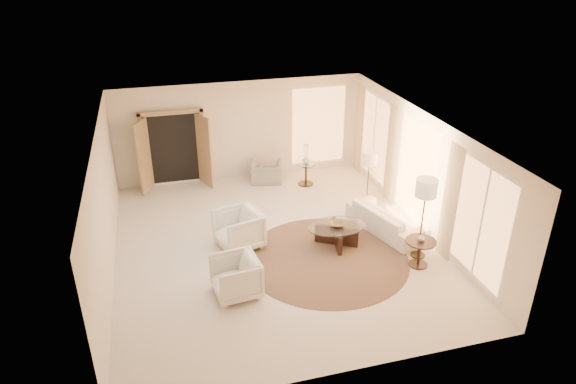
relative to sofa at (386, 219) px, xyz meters
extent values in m
cube|color=beige|center=(-2.68, 0.06, -0.31)|extent=(7.00, 8.00, 0.02)
cube|color=white|center=(-2.68, 0.06, 2.50)|extent=(7.00, 8.00, 0.02)
cube|color=beige|center=(-2.68, 4.06, 1.10)|extent=(7.00, 0.04, 2.80)
cube|color=beige|center=(-2.68, -3.94, 1.10)|extent=(7.00, 0.04, 2.80)
cube|color=beige|center=(-6.18, 0.06, 1.10)|extent=(0.04, 8.00, 2.80)
cube|color=beige|center=(0.82, 0.06, 1.10)|extent=(0.04, 8.00, 2.80)
cube|color=tan|center=(-4.58, 3.95, 0.78)|extent=(1.80, 0.12, 2.16)
cube|color=tan|center=(-5.38, 3.68, 0.73)|extent=(0.35, 0.66, 2.00)
cube|color=tan|center=(-3.78, 3.68, 0.73)|extent=(0.35, 0.66, 2.00)
cylinder|color=#3A2419|center=(-1.74, -0.77, -0.30)|extent=(4.21, 4.21, 0.01)
imported|color=white|center=(0.00, 0.00, 0.00)|extent=(1.38, 2.22, 0.61)
imported|color=white|center=(-3.48, 0.25, 0.17)|extent=(1.08, 1.12, 0.95)
imported|color=white|center=(-3.85, -1.48, 0.13)|extent=(0.89, 0.94, 0.87)
imported|color=gray|center=(-2.10, 3.46, 0.09)|extent=(1.01, 0.78, 0.79)
cube|color=black|center=(-1.34, -0.28, -0.08)|extent=(0.90, 0.58, 0.44)
cube|color=black|center=(-1.34, -0.28, -0.08)|extent=(0.27, 0.99, 0.44)
cylinder|color=white|center=(-1.34, -0.28, 0.17)|extent=(1.75, 1.75, 0.02)
cylinder|color=black|center=(0.05, -1.51, -0.29)|extent=(0.40, 0.40, 0.03)
cylinder|color=black|center=(0.05, -1.51, -0.01)|extent=(0.06, 0.06, 0.57)
cylinder|color=black|center=(0.05, -1.51, 0.29)|extent=(0.64, 0.64, 0.03)
cylinder|color=#31291C|center=(-1.06, 3.00, -0.29)|extent=(0.43, 0.43, 0.03)
cylinder|color=#31291C|center=(-1.06, 3.00, 0.01)|extent=(0.06, 0.06, 0.61)
cylinder|color=white|center=(-1.06, 3.00, 0.33)|extent=(0.56, 0.56, 0.03)
cylinder|color=#31291C|center=(-0.03, 1.10, -0.29)|extent=(0.27, 0.27, 0.03)
cylinder|color=#31291C|center=(-0.03, 1.10, 0.37)|extent=(0.03, 0.03, 1.35)
cylinder|color=beige|center=(-0.03, 1.10, 1.12)|extent=(0.39, 0.39, 0.33)
cylinder|color=#31291C|center=(0.22, -1.18, -0.29)|extent=(0.31, 0.31, 0.03)
cylinder|color=#31291C|center=(0.22, -1.18, 0.48)|extent=(0.03, 0.03, 1.56)
cylinder|color=beige|center=(0.22, -1.18, 1.35)|extent=(0.45, 0.45, 0.38)
imported|color=brown|center=(-1.34, -0.28, 0.22)|extent=(0.41, 0.41, 0.08)
imported|color=silver|center=(0.05, -1.51, 0.37)|extent=(0.18, 0.18, 0.15)
imported|color=silver|center=(-1.06, 3.00, 0.45)|extent=(0.26, 0.26, 0.22)
camera|label=1|loc=(-5.02, -9.59, 5.88)|focal=32.00mm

